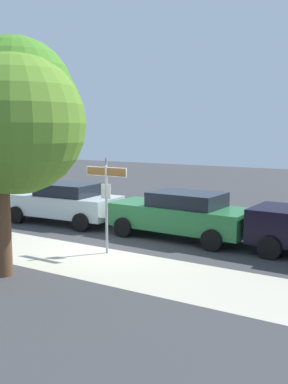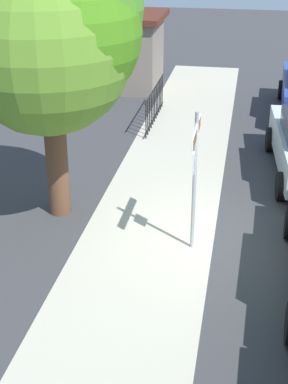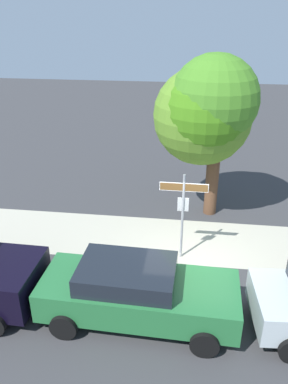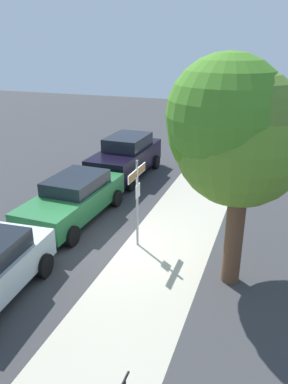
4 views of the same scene
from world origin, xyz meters
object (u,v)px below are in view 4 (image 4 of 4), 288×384
Objects in this scene: shade_tree at (235,130)px; car_green at (74,198)px; car_black at (126,156)px; street_sign at (137,189)px.

shade_tree is 6.36m from car_green.
shade_tree is at bearing 41.40° from car_black.
car_black reaches higher than car_green.
car_green is (-1.53, -5.34, -3.09)m from shade_tree.
shade_tree is (0.59, 2.66, 2.04)m from street_sign.
shade_tree is at bearing 75.67° from car_green.
car_black is 1.00× the size of car_green.
shade_tree reaches higher than car_green.
car_green is (-0.94, -2.68, -1.05)m from street_sign.
shade_tree is 8.80m from car_black.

